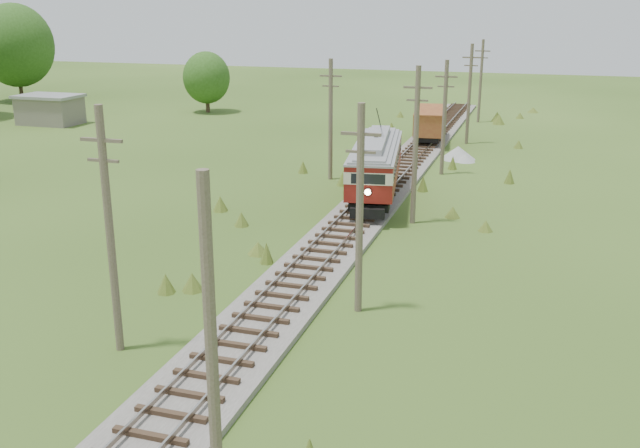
% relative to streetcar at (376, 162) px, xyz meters
% --- Properties ---
extents(railbed_main, '(3.60, 96.00, 0.57)m').
position_rel_streetcar_xyz_m(railbed_main, '(-0.00, -1.06, -2.38)').
color(railbed_main, '#605B54').
rests_on(railbed_main, ground).
extents(streetcar, '(4.62, 12.18, 5.51)m').
position_rel_streetcar_xyz_m(streetcar, '(0.00, 0.00, 0.00)').
color(streetcar, black).
rests_on(streetcar, ground).
extents(gondola, '(3.46, 7.98, 2.57)m').
position_rel_streetcar_xyz_m(gondola, '(-0.00, 21.13, -0.63)').
color(gondola, black).
rests_on(gondola, ground).
extents(gravel_pile, '(2.96, 3.14, 1.08)m').
position_rel_streetcar_xyz_m(gravel_pile, '(3.60, 14.70, -2.07)').
color(gravel_pile, gray).
rests_on(gravel_pile, ground).
extents(utility_pole_r_1, '(0.30, 0.30, 8.80)m').
position_rel_streetcar_xyz_m(utility_pole_r_1, '(3.10, -30.06, 1.82)').
color(utility_pole_r_1, brown).
rests_on(utility_pole_r_1, ground).
extents(utility_pole_r_2, '(1.60, 0.30, 8.60)m').
position_rel_streetcar_xyz_m(utility_pole_r_2, '(3.30, -17.06, 1.85)').
color(utility_pole_r_2, brown).
rests_on(utility_pole_r_2, ground).
extents(utility_pole_r_3, '(1.60, 0.30, 9.00)m').
position_rel_streetcar_xyz_m(utility_pole_r_3, '(3.20, -4.06, 2.05)').
color(utility_pole_r_3, brown).
rests_on(utility_pole_r_3, ground).
extents(utility_pole_r_4, '(1.60, 0.30, 8.40)m').
position_rel_streetcar_xyz_m(utility_pole_r_4, '(3.00, 8.94, 1.75)').
color(utility_pole_r_4, brown).
rests_on(utility_pole_r_4, ground).
extents(utility_pole_r_5, '(1.60, 0.30, 8.90)m').
position_rel_streetcar_xyz_m(utility_pole_r_5, '(3.40, 21.94, 2.00)').
color(utility_pole_r_5, brown).
rests_on(utility_pole_r_5, ground).
extents(utility_pole_r_6, '(1.60, 0.30, 8.70)m').
position_rel_streetcar_xyz_m(utility_pole_r_6, '(3.20, 34.94, 1.90)').
color(utility_pole_r_6, brown).
rests_on(utility_pole_r_6, ground).
extents(utility_pole_l_a, '(1.60, 0.30, 9.00)m').
position_rel_streetcar_xyz_m(utility_pole_l_a, '(-4.20, -23.06, 2.05)').
color(utility_pole_l_a, brown).
rests_on(utility_pole_l_a, ground).
extents(utility_pole_l_b, '(1.60, 0.30, 8.60)m').
position_rel_streetcar_xyz_m(utility_pole_l_b, '(-4.50, 4.94, 1.85)').
color(utility_pole_l_b, brown).
rests_on(utility_pole_l_b, ground).
extents(tree_left_5, '(9.66, 9.66, 12.44)m').
position_rel_streetcar_xyz_m(tree_left_5, '(-56.00, 34.94, 4.55)').
color(tree_left_5, '#38281C').
rests_on(tree_left_5, ground).
extents(tree_mid_a, '(5.46, 5.46, 7.03)m').
position_rel_streetcar_xyz_m(tree_mid_a, '(-28.00, 32.94, 1.44)').
color(tree_mid_a, '#38281C').
rests_on(tree_mid_a, ground).
extents(shed, '(6.40, 4.40, 3.10)m').
position_rel_streetcar_xyz_m(shed, '(-40.00, 19.94, -1.00)').
color(shed, slate).
rests_on(shed, ground).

